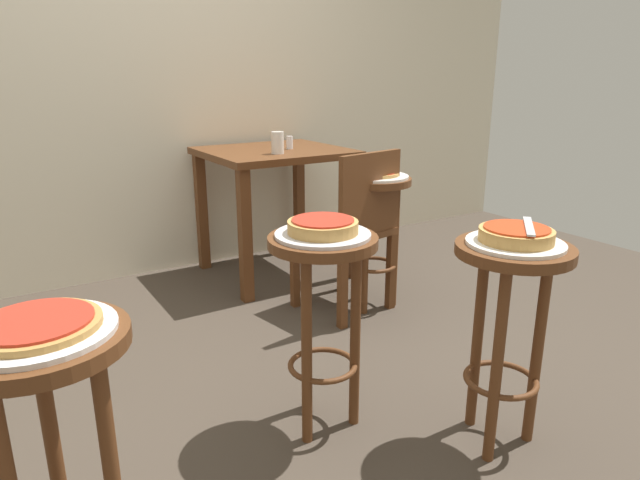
# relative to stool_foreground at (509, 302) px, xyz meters

# --- Properties ---
(ground_plane) EXTENTS (6.00, 6.00, 0.00)m
(ground_plane) POSITION_rel_stool_foreground_xyz_m (-0.49, 0.72, -0.51)
(ground_plane) COLOR #42382D
(back_wall) EXTENTS (6.00, 0.10, 3.00)m
(back_wall) POSITION_rel_stool_foreground_xyz_m (-0.49, 2.37, 0.99)
(back_wall) COLOR beige
(back_wall) RESTS_ON ground_plane
(stool_foreground) EXTENTS (0.36, 0.36, 0.70)m
(stool_foreground) POSITION_rel_stool_foreground_xyz_m (0.00, 0.00, 0.00)
(stool_foreground) COLOR #5B3319
(stool_foreground) RESTS_ON ground_plane
(serving_plate_foreground) EXTENTS (0.30, 0.30, 0.01)m
(serving_plate_foreground) POSITION_rel_stool_foreground_xyz_m (0.00, -0.00, 0.20)
(serving_plate_foreground) COLOR white
(serving_plate_foreground) RESTS_ON stool_foreground
(pizza_foreground) EXTENTS (0.23, 0.23, 0.05)m
(pizza_foreground) POSITION_rel_stool_foreground_xyz_m (-0.00, -0.00, 0.22)
(pizza_foreground) COLOR tan
(pizza_foreground) RESTS_ON serving_plate_foreground
(stool_middle) EXTENTS (0.36, 0.36, 0.70)m
(stool_middle) POSITION_rel_stool_foreground_xyz_m (-1.32, 0.11, 0.00)
(stool_middle) COLOR #5B3319
(stool_middle) RESTS_ON ground_plane
(serving_plate_middle) EXTENTS (0.31, 0.31, 0.01)m
(serving_plate_middle) POSITION_rel_stool_foreground_xyz_m (-1.32, 0.11, 0.20)
(serving_plate_middle) COLOR silver
(serving_plate_middle) RESTS_ON stool_middle
(pizza_middle) EXTENTS (0.26, 0.26, 0.02)m
(pizza_middle) POSITION_rel_stool_foreground_xyz_m (-1.32, 0.11, 0.21)
(pizza_middle) COLOR #B78442
(pizza_middle) RESTS_ON serving_plate_middle
(stool_leftside) EXTENTS (0.36, 0.36, 0.70)m
(stool_leftside) POSITION_rel_stool_foreground_xyz_m (-0.45, 0.40, 0.00)
(stool_leftside) COLOR #5B3319
(stool_leftside) RESTS_ON ground_plane
(serving_plate_leftside) EXTENTS (0.31, 0.31, 0.01)m
(serving_plate_leftside) POSITION_rel_stool_foreground_xyz_m (-0.45, 0.40, 0.20)
(serving_plate_leftside) COLOR silver
(serving_plate_leftside) RESTS_ON stool_leftside
(pizza_leftside) EXTENTS (0.23, 0.23, 0.05)m
(pizza_leftside) POSITION_rel_stool_foreground_xyz_m (-0.45, 0.40, 0.22)
(pizza_leftside) COLOR tan
(pizza_leftside) RESTS_ON serving_plate_leftside
(stool_rear) EXTENTS (0.36, 0.36, 0.70)m
(stool_rear) POSITION_rel_stool_foreground_xyz_m (0.34, 1.15, 0.00)
(stool_rear) COLOR #5B3319
(stool_rear) RESTS_ON ground_plane
(serving_plate_rear) EXTENTS (0.33, 0.33, 0.01)m
(serving_plate_rear) POSITION_rel_stool_foreground_xyz_m (0.34, 1.15, 0.20)
(serving_plate_rear) COLOR white
(serving_plate_rear) RESTS_ON stool_rear
(pizza_rear) EXTENTS (0.24, 0.24, 0.02)m
(pizza_rear) POSITION_rel_stool_foreground_xyz_m (0.34, 1.15, 0.21)
(pizza_rear) COLOR tan
(pizza_rear) RESTS_ON serving_plate_rear
(dining_table) EXTENTS (0.81, 0.75, 0.78)m
(dining_table) POSITION_rel_stool_foreground_xyz_m (0.15, 1.89, 0.13)
(dining_table) COLOR #5B3319
(dining_table) RESTS_ON ground_plane
(cup_near_edge) EXTENTS (0.07, 0.07, 0.12)m
(cup_near_edge) POSITION_rel_stool_foreground_xyz_m (0.08, 1.71, 0.33)
(cup_near_edge) COLOR silver
(cup_near_edge) RESTS_ON dining_table
(condiment_shaker) EXTENTS (0.04, 0.04, 0.08)m
(condiment_shaker) POSITION_rel_stool_foreground_xyz_m (0.24, 1.85, 0.30)
(condiment_shaker) COLOR white
(condiment_shaker) RESTS_ON dining_table
(wooden_chair) EXTENTS (0.47, 0.47, 0.85)m
(wooden_chair) POSITION_rel_stool_foreground_xyz_m (0.21, 1.15, -0.05)
(wooden_chair) COLOR #5B3319
(wooden_chair) RESTS_ON ground_plane
(pizza_server_knife) EXTENTS (0.18, 0.16, 0.01)m
(pizza_server_knife) POSITION_rel_stool_foreground_xyz_m (0.03, -0.02, 0.25)
(pizza_server_knife) COLOR silver
(pizza_server_knife) RESTS_ON pizza_foreground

